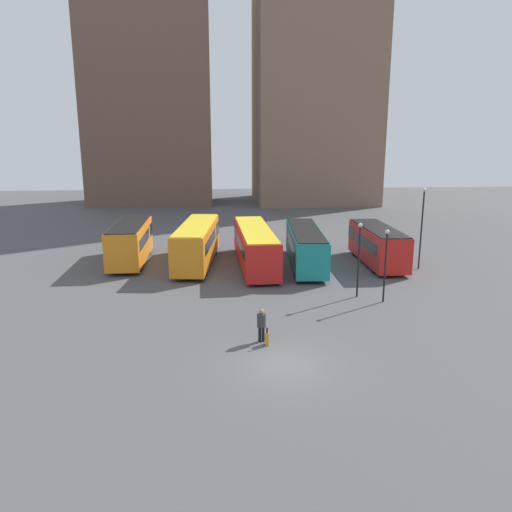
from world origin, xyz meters
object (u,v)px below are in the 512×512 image
object	(u,v)px
bus_4	(377,244)
suitcase	(267,338)
lamp_post_1	(422,223)
lamp_post_2	(359,253)
bus_0	(130,242)
bus_1	(197,242)
bus_3	(305,246)
bus_2	(255,245)
lamp_post_0	(386,259)
traveler	(261,322)

from	to	relation	value
bus_4	suitcase	size ratio (longest dim) A/B	9.31
lamp_post_1	lamp_post_2	xyz separation A→B (m)	(-6.95, -6.64, -0.79)
bus_0	bus_1	distance (m)	5.66
bus_1	bus_3	distance (m)	8.95
bus_2	suitcase	size ratio (longest dim) A/B	12.76
bus_0	bus_1	xyz separation A→B (m)	(5.58, -0.96, 0.04)
bus_2	lamp_post_0	world-z (taller)	lamp_post_0
bus_1	suitcase	world-z (taller)	bus_1
bus_1	traveler	size ratio (longest dim) A/B	6.41
bus_2	lamp_post_2	size ratio (longest dim) A/B	2.53
bus_3	lamp_post_0	bearing A→B (deg)	-156.24
bus_3	bus_1	bearing A→B (deg)	86.13
suitcase	bus_4	bearing A→B (deg)	-31.83
bus_3	bus_4	world-z (taller)	bus_4
bus_0	traveler	world-z (taller)	bus_0
lamp_post_2	bus_0	bearing A→B (deg)	146.97
bus_1	lamp_post_1	bearing A→B (deg)	-93.67
lamp_post_0	lamp_post_2	bearing A→B (deg)	139.86
traveler	bus_2	bearing A→B (deg)	-0.77
suitcase	bus_1	bearing A→B (deg)	15.98
bus_3	traveler	bearing A→B (deg)	166.19
bus_0	lamp_post_0	size ratio (longest dim) A/B	1.91
bus_4	suitcase	distance (m)	19.27
traveler	lamp_post_2	size ratio (longest dim) A/B	0.36
bus_3	lamp_post_2	xyz separation A→B (m)	(1.98, -8.43, 1.30)
bus_2	bus_4	xyz separation A→B (m)	(10.18, -0.29, -0.04)
traveler	bus_1	bearing A→B (deg)	15.59
traveler	suitcase	world-z (taller)	traveler
traveler	lamp_post_2	bearing A→B (deg)	-43.00
bus_2	lamp_post_2	xyz separation A→B (m)	(6.09, -8.82, 1.26)
bus_0	bus_4	distance (m)	20.62
bus_4	lamp_post_1	distance (m)	4.01
suitcase	lamp_post_0	xyz separation A→B (m)	(8.18, 6.15, 2.50)
traveler	bus_4	bearing A→B (deg)	-33.19
lamp_post_1	bus_1	bearing A→B (deg)	170.18
bus_4	lamp_post_2	xyz separation A→B (m)	(-4.09, -8.53, 1.30)
bus_0	lamp_post_2	size ratio (longest dim) A/B	1.82
suitcase	lamp_post_1	bearing A→B (deg)	-41.91
bus_1	traveler	distance (m)	17.03
bus_3	lamp_post_0	world-z (taller)	lamp_post_0
traveler	bus_3	bearing A→B (deg)	-15.60
bus_4	lamp_post_0	world-z (taller)	lamp_post_0
suitcase	lamp_post_2	size ratio (longest dim) A/B	0.20
bus_1	bus_2	distance (m)	4.83
bus_1	lamp_post_1	distance (m)	18.15
bus_1	bus_3	xyz separation A→B (m)	(8.85, -1.29, -0.17)
lamp_post_0	lamp_post_1	distance (m)	9.63
bus_1	bus_2	size ratio (longest dim) A/B	0.91
traveler	lamp_post_1	bearing A→B (deg)	-43.35
bus_2	lamp_post_1	bearing A→B (deg)	-101.00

